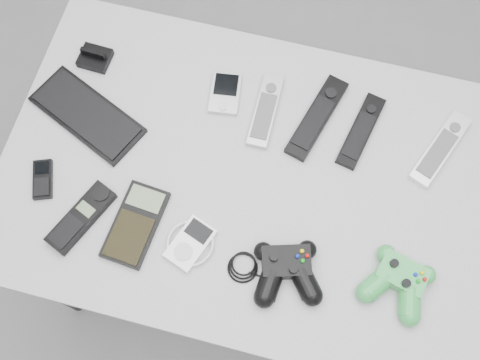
% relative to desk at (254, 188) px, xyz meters
% --- Properties ---
extents(floor, '(3.50, 3.50, 0.00)m').
position_rel_desk_xyz_m(floor, '(0.07, 0.04, -0.72)').
color(floor, slate).
rests_on(floor, ground).
extents(desk, '(1.17, 0.75, 0.78)m').
position_rel_desk_xyz_m(desk, '(0.00, 0.00, 0.00)').
color(desk, gray).
rests_on(desk, floor).
extents(pda_keyboard, '(0.30, 0.22, 0.02)m').
position_rel_desk_xyz_m(pda_keyboard, '(-0.42, 0.05, 0.08)').
color(pda_keyboard, black).
rests_on(pda_keyboard, desk).
extents(dock_bracket, '(0.08, 0.07, 0.04)m').
position_rel_desk_xyz_m(dock_bracket, '(-0.46, 0.20, 0.09)').
color(dock_bracket, black).
rests_on(dock_bracket, desk).
extents(pda, '(0.08, 0.12, 0.02)m').
position_rel_desk_xyz_m(pda, '(-0.12, 0.19, 0.08)').
color(pda, '#A8A8AF').
rests_on(pda, desk).
extents(remote_silver_a, '(0.05, 0.19, 0.02)m').
position_rel_desk_xyz_m(remote_silver_a, '(-0.02, 0.17, 0.08)').
color(remote_silver_a, '#A8A8AF').
rests_on(remote_silver_a, desk).
extents(remote_black_a, '(0.11, 0.24, 0.02)m').
position_rel_desk_xyz_m(remote_black_a, '(0.11, 0.18, 0.08)').
color(remote_black_a, black).
rests_on(remote_black_a, desk).
extents(remote_black_b, '(0.09, 0.20, 0.02)m').
position_rel_desk_xyz_m(remote_black_b, '(0.21, 0.17, 0.08)').
color(remote_black_b, black).
rests_on(remote_black_b, desk).
extents(remote_silver_b, '(0.12, 0.21, 0.02)m').
position_rel_desk_xyz_m(remote_silver_b, '(0.40, 0.17, 0.08)').
color(remote_silver_b, silver).
rests_on(remote_silver_b, desk).
extents(mobile_phone, '(0.07, 0.10, 0.02)m').
position_rel_desk_xyz_m(mobile_phone, '(-0.47, -0.13, 0.08)').
color(mobile_phone, black).
rests_on(mobile_phone, desk).
extents(cordless_handset, '(0.12, 0.18, 0.03)m').
position_rel_desk_xyz_m(cordless_handset, '(-0.35, -0.19, 0.08)').
color(cordless_handset, black).
rests_on(cordless_handset, desk).
extents(calculator, '(0.11, 0.19, 0.02)m').
position_rel_desk_xyz_m(calculator, '(-0.23, -0.18, 0.08)').
color(calculator, black).
rests_on(calculator, desk).
extents(mp3_player, '(0.14, 0.14, 0.02)m').
position_rel_desk_xyz_m(mp3_player, '(-0.10, -0.19, 0.08)').
color(mp3_player, white).
rests_on(mp3_player, desk).
extents(controller_black, '(0.28, 0.22, 0.05)m').
position_rel_desk_xyz_m(controller_black, '(0.12, -0.19, 0.09)').
color(controller_black, black).
rests_on(controller_black, desk).
extents(controller_green, '(0.17, 0.18, 0.05)m').
position_rel_desk_xyz_m(controller_green, '(0.35, -0.16, 0.09)').
color(controller_green, '#25892C').
rests_on(controller_green, desk).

